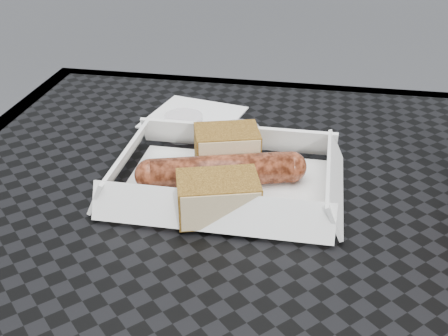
% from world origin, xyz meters
% --- Properties ---
extents(patio_table, '(0.80, 0.80, 0.74)m').
position_xyz_m(patio_table, '(0.00, 0.00, 0.67)').
color(patio_table, black).
rests_on(patio_table, ground).
extents(food_tray, '(0.22, 0.15, 0.00)m').
position_xyz_m(food_tray, '(-0.05, 0.06, 0.75)').
color(food_tray, white).
rests_on(food_tray, patio_table).
extents(bratwurst, '(0.18, 0.08, 0.04)m').
position_xyz_m(bratwurst, '(-0.06, 0.06, 0.77)').
color(bratwurst, brown).
rests_on(bratwurst, food_tray).
extents(bread_near, '(0.08, 0.07, 0.05)m').
position_xyz_m(bread_near, '(-0.06, 0.10, 0.77)').
color(bread_near, olive).
rests_on(bread_near, food_tray).
extents(bread_far, '(0.09, 0.08, 0.04)m').
position_xyz_m(bread_far, '(-0.05, 0.00, 0.77)').
color(bread_far, olive).
rests_on(bread_far, food_tray).
extents(veg_garnish, '(0.03, 0.03, 0.00)m').
position_xyz_m(veg_garnish, '(-0.01, 0.01, 0.75)').
color(veg_garnish, '#FD520B').
rests_on(veg_garnish, food_tray).
extents(napkin, '(0.14, 0.14, 0.00)m').
position_xyz_m(napkin, '(-0.13, 0.24, 0.75)').
color(napkin, white).
rests_on(napkin, patio_table).
extents(condiment_cup_sauce, '(0.05, 0.05, 0.03)m').
position_xyz_m(condiment_cup_sauce, '(-0.13, 0.18, 0.76)').
color(condiment_cup_sauce, '#950E0A').
rests_on(condiment_cup_sauce, patio_table).
extents(condiment_cup_empty, '(0.05, 0.05, 0.03)m').
position_xyz_m(condiment_cup_empty, '(-0.05, 0.16, 0.76)').
color(condiment_cup_empty, silver).
rests_on(condiment_cup_empty, patio_table).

